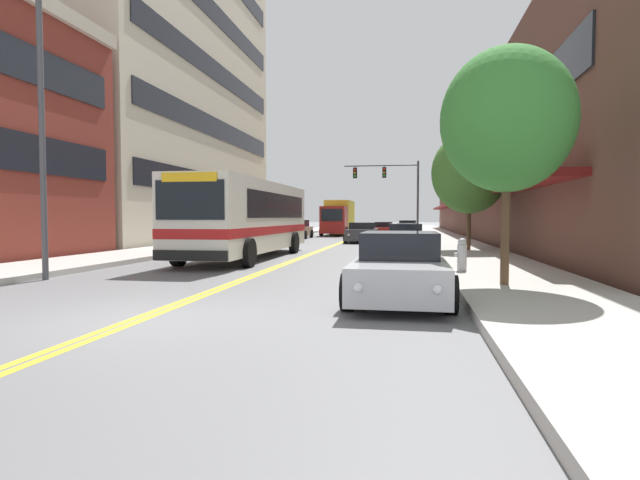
{
  "coord_description": "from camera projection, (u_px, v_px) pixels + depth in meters",
  "views": [
    {
      "loc": [
        4.44,
        -7.57,
        1.71
      ],
      "look_at": [
        -0.34,
        19.29,
        0.45
      ],
      "focal_mm": 28.0,
      "sensor_mm": 36.0,
      "label": 1
    }
  ],
  "objects": [
    {
      "name": "street_tree_right_mid",
      "position": [
        469.0,
        173.0,
        23.19
      ],
      "size": [
        3.47,
        3.47,
        5.51
      ],
      "color": "brown",
      "rests_on": "sidewalk_right"
    },
    {
      "name": "car_charcoal_parked_right_end",
      "position": [
        408.0,
        228.0,
        49.38
      ],
      "size": [
        2.14,
        4.66,
        1.38
      ],
      "color": "#232328",
      "rests_on": "ground_plane"
    },
    {
      "name": "street_lamp_left_near",
      "position": [
        55.0,
        104.0,
        13.3
      ],
      "size": [
        2.75,
        0.28,
        7.83
      ],
      "color": "#47474C",
      "rests_on": "ground_plane"
    },
    {
      "name": "fire_hydrant",
      "position": [
        462.0,
        255.0,
        14.21
      ],
      "size": [
        0.35,
        0.27,
        0.93
      ],
      "color": "#B7B7BC",
      "rests_on": "sidewalk_right"
    },
    {
      "name": "storefront_row_right",
      "position": [
        513.0,
        177.0,
        42.17
      ],
      "size": [
        9.1,
        68.0,
        10.16
      ],
      "color": "brown",
      "rests_on": "ground_plane"
    },
    {
      "name": "ground_plane",
      "position": [
        358.0,
        236.0,
        44.69
      ],
      "size": [
        240.0,
        240.0,
        0.0
      ],
      "primitive_type": "plane",
      "color": "slate"
    },
    {
      "name": "office_tower_left",
      "position": [
        140.0,
        49.0,
        36.54
      ],
      "size": [
        12.08,
        24.69,
        28.06
      ],
      "color": "beige",
      "rests_on": "ground_plane"
    },
    {
      "name": "sidewalk_right",
      "position": [
        440.0,
        236.0,
        43.43
      ],
      "size": [
        3.35,
        106.0,
        0.18
      ],
      "color": "#B2ADA5",
      "rests_on": "ground_plane"
    },
    {
      "name": "car_silver_parked_right_foreground",
      "position": [
        400.0,
        268.0,
        10.39
      ],
      "size": [
        2.06,
        4.79,
        1.4
      ],
      "color": "#B7B7BC",
      "rests_on": "ground_plane"
    },
    {
      "name": "centre_line",
      "position": [
        358.0,
        236.0,
        44.69
      ],
      "size": [
        0.34,
        106.0,
        0.01
      ],
      "color": "yellow",
      "rests_on": "ground_plane"
    },
    {
      "name": "sidewalk_left",
      "position": [
        281.0,
        235.0,
        45.94
      ],
      "size": [
        3.35,
        106.0,
        0.18
      ],
      "color": "#B2ADA5",
      "rests_on": "ground_plane"
    },
    {
      "name": "car_navy_parked_left_mid",
      "position": [
        263.0,
        235.0,
        30.74
      ],
      "size": [
        2.18,
        4.76,
        1.33
      ],
      "color": "#19234C",
      "rests_on": "ground_plane"
    },
    {
      "name": "city_bus",
      "position": [
        248.0,
        216.0,
        20.83
      ],
      "size": [
        2.84,
        11.21,
        3.12
      ],
      "color": "silver",
      "rests_on": "ground_plane"
    },
    {
      "name": "car_slate_blue_parked_right_far",
      "position": [
        406.0,
        238.0,
        25.53
      ],
      "size": [
        2.14,
        4.14,
        1.37
      ],
      "color": "#475675",
      "rests_on": "ground_plane"
    },
    {
      "name": "car_red_moving_lead",
      "position": [
        384.0,
        230.0,
        43.82
      ],
      "size": [
        2.02,
        4.75,
        1.28
      ],
      "color": "maroon",
      "rests_on": "ground_plane"
    },
    {
      "name": "car_beige_parked_left_near",
      "position": [
        297.0,
        230.0,
        39.99
      ],
      "size": [
        2.05,
        4.25,
        1.47
      ],
      "color": "#BCAD89",
      "rests_on": "ground_plane"
    },
    {
      "name": "traffic_signal_mast",
      "position": [
        392.0,
        183.0,
        42.95
      ],
      "size": [
        6.44,
        0.38,
        6.51
      ],
      "color": "#47474C",
      "rests_on": "ground_plane"
    },
    {
      "name": "box_truck",
      "position": [
        338.0,
        217.0,
        47.31
      ],
      "size": [
        2.56,
        7.92,
        3.27
      ],
      "color": "maroon",
      "rests_on": "ground_plane"
    },
    {
      "name": "street_tree_right_near",
      "position": [
        507.0,
        120.0,
        11.14
      ],
      "size": [
        2.94,
        2.94,
        5.32
      ],
      "color": "brown",
      "rests_on": "sidewalk_right"
    },
    {
      "name": "car_dark_grey_moving_second",
      "position": [
        362.0,
        233.0,
        33.52
      ],
      "size": [
        2.21,
        4.28,
        1.35
      ],
      "color": "#38383D",
      "rests_on": "ground_plane"
    },
    {
      "name": "car_champagne_parked_right_mid",
      "position": [
        407.0,
        231.0,
        40.71
      ],
      "size": [
        2.14,
        4.91,
        1.22
      ],
      "color": "beige",
      "rests_on": "ground_plane"
    }
  ]
}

